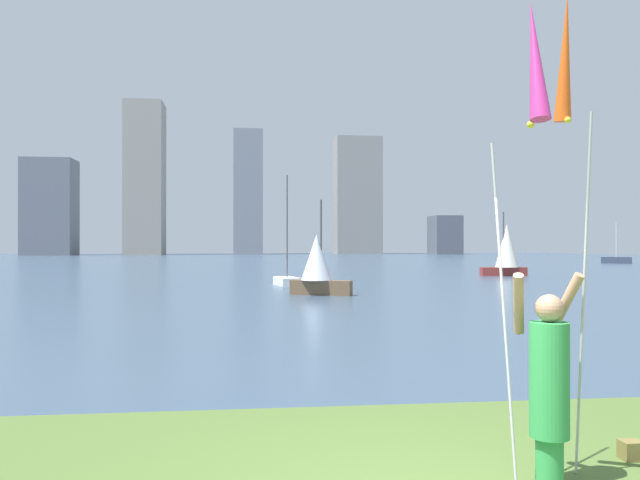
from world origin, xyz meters
TOP-DOWN VIEW (x-y plane):
  - ground at (0.00, 50.95)m, footprint 120.00×138.00m
  - person at (1.24, 0.33)m, footprint 0.67×0.50m
  - kite_flag_left at (0.87, -0.16)m, footprint 0.16×1.06m
  - kite_flag_right at (1.61, 0.73)m, footprint 0.16×0.60m
  - bag at (2.33, 0.85)m, footprint 0.20×0.18m
  - sailboat_1 at (0.68, 26.21)m, footprint 1.29×2.21m
  - sailboat_2 at (35.11, 54.36)m, footprint 2.59×2.19m
  - sailboat_3 at (14.90, 33.44)m, footprint 2.90×1.48m
  - sailboat_4 at (1.50, 20.35)m, footprint 2.47×1.61m
  - skyline_tower_0 at (-32.52, 102.33)m, footprint 7.75×6.14m
  - skyline_tower_1 at (-17.85, 104.12)m, footprint 6.14×6.81m
  - skyline_tower_2 at (-0.77, 107.03)m, footprint 4.95×7.42m
  - skyline_tower_3 at (18.53, 107.26)m, footprint 7.99×6.18m
  - skyline_tower_4 at (33.48, 103.69)m, footprint 4.71×5.96m

SIDE VIEW (x-z plane):
  - ground at x=0.00m, z-range -0.12..0.00m
  - bag at x=2.33m, z-range 0.00..0.18m
  - sailboat_1 at x=0.68m, z-range -2.43..2.96m
  - sailboat_2 at x=35.11m, z-range -1.69..2.41m
  - person at x=1.24m, z-range -0.02..1.82m
  - sailboat_4 at x=1.50m, z-range -0.65..3.14m
  - sailboat_3 at x=14.90m, z-range -0.34..3.66m
  - skyline_tower_4 at x=33.48m, z-range 0.00..6.70m
  - kite_flag_left at x=0.87m, z-range 1.39..5.38m
  - kite_flag_right at x=1.61m, z-range 1.49..5.91m
  - skyline_tower_0 at x=-32.52m, z-range 0.00..15.46m
  - skyline_tower_3 at x=18.53m, z-range 0.00..20.59m
  - skyline_tower_2 at x=-0.77m, z-range 0.00..21.33m
  - skyline_tower_1 at x=-17.85m, z-range 0.00..25.30m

